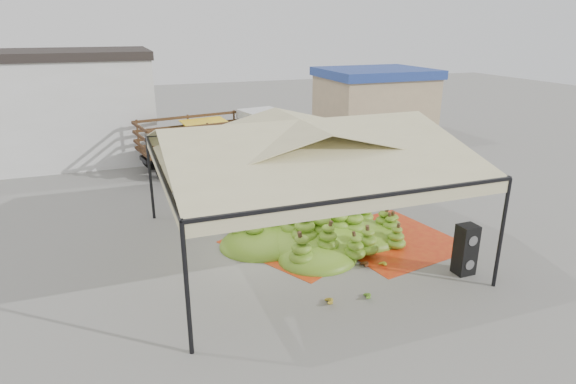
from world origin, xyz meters
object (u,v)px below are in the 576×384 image
object	(u,v)px
vendor	(261,172)
truck_right	(321,142)
speaker_stack	(466,250)
truck_left	(222,135)
banana_heap	(317,223)

from	to	relation	value
vendor	truck_right	bearing A→B (deg)	-148.01
truck_right	speaker_stack	bearing A→B (deg)	-73.55
speaker_stack	truck_right	xyz separation A→B (m)	(0.27, 10.38, 0.70)
speaker_stack	truck_left	world-z (taller)	truck_left
speaker_stack	vendor	bearing A→B (deg)	108.59
banana_heap	speaker_stack	world-z (taller)	speaker_stack
speaker_stack	vendor	xyz separation A→B (m)	(-3.15, 8.83, 0.06)
speaker_stack	truck_right	world-z (taller)	truck_right
banana_heap	truck_right	distance (m)	7.86
speaker_stack	vendor	world-z (taller)	vendor
banana_heap	speaker_stack	distance (m)	4.47
banana_heap	truck_left	xyz separation A→B (m)	(-0.79, 9.78, 0.87)
truck_left	truck_right	bearing A→B (deg)	-44.53
truck_left	speaker_stack	bearing A→B (deg)	-84.88
vendor	truck_left	world-z (taller)	truck_left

